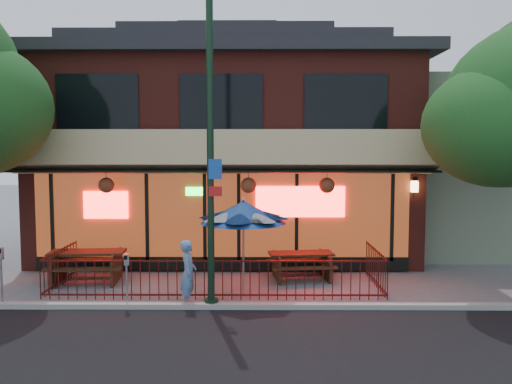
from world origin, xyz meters
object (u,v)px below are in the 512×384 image
(picnic_table_left, at_px, (87,262))
(parking_meter_near, at_px, (127,272))
(picnic_table_right, at_px, (301,262))
(pedestrian, at_px, (188,273))
(patio_umbrella, at_px, (243,212))
(parking_meter_far, at_px, (1,267))
(street_light, at_px, (211,171))

(picnic_table_left, distance_m, parking_meter_near, 2.94)
(picnic_table_right, relative_size, pedestrian, 1.23)
(patio_umbrella, xyz_separation_m, parking_meter_far, (-5.56, -1.10, -1.13))
(street_light, xyz_separation_m, picnic_table_right, (2.27, 2.68, -2.65))
(patio_umbrella, distance_m, parking_meter_near, 3.14)
(parking_meter_near, bearing_deg, pedestrian, 5.33)
(picnic_table_left, distance_m, pedestrian, 3.82)
(picnic_table_left, bearing_deg, patio_umbrella, -15.81)
(street_light, distance_m, picnic_table_right, 4.40)
(street_light, distance_m, patio_umbrella, 1.69)
(picnic_table_right, height_order, parking_meter_near, parking_meter_near)
(street_light, height_order, picnic_table_left, street_light)
(picnic_table_left, bearing_deg, parking_meter_near, -55.19)
(pedestrian, bearing_deg, parking_meter_far, 87.63)
(picnic_table_left, bearing_deg, parking_meter_far, -118.33)
(street_light, height_order, patio_umbrella, street_light)
(street_light, relative_size, patio_umbrella, 2.87)
(parking_meter_near, height_order, parking_meter_far, parking_meter_far)
(pedestrian, bearing_deg, street_light, -98.67)
(pedestrian, xyz_separation_m, parking_meter_far, (-4.32, -0.05, 0.17))
(picnic_table_right, bearing_deg, parking_meter_near, -146.74)
(parking_meter_far, bearing_deg, parking_meter_near, -1.57)
(street_light, height_order, parking_meter_near, street_light)
(street_light, xyz_separation_m, picnic_table_left, (-3.60, 2.32, -2.59))
(picnic_table_left, relative_size, parking_meter_far, 1.52)
(picnic_table_right, height_order, patio_umbrella, patio_umbrella)
(street_light, distance_m, picnic_table_left, 5.01)
(picnic_table_right, height_order, pedestrian, pedestrian)
(picnic_table_left, xyz_separation_m, picnic_table_right, (5.87, 0.36, -0.07))
(street_light, distance_m, parking_meter_far, 5.33)
(street_light, bearing_deg, parking_meter_far, 179.97)
(pedestrian, relative_size, parking_meter_far, 1.12)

